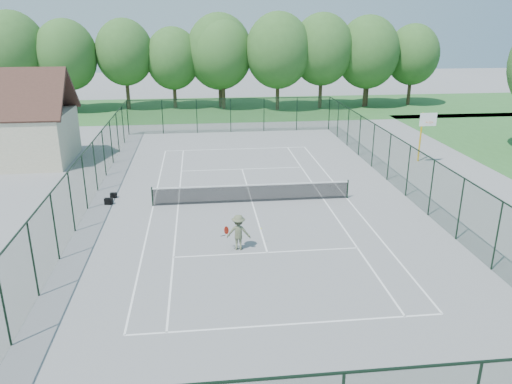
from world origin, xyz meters
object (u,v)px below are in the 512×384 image
at_px(basketball_goal, 425,127).
at_px(tennis_player, 239,232).
at_px(sports_bag_a, 109,201).
at_px(tennis_net, 252,192).

bearing_deg(basketball_goal, tennis_player, -138.54).
bearing_deg(tennis_player, sports_bag_a, 136.26).
bearing_deg(tennis_net, tennis_player, -101.75).
xyz_separation_m(basketball_goal, sports_bag_a, (-20.75, -5.94, -2.40)).
relative_size(basketball_goal, tennis_player, 1.87).
relative_size(sports_bag_a, tennis_player, 0.22).
relative_size(tennis_net, tennis_player, 5.69).
distance_m(tennis_net, basketball_goal, 14.48).
distance_m(sports_bag_a, tennis_player, 9.34).
relative_size(basketball_goal, sports_bag_a, 8.41).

